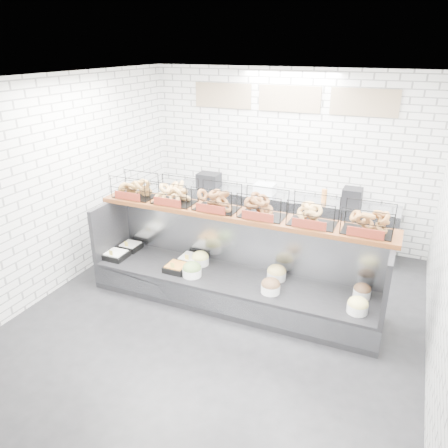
% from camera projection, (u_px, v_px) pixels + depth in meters
% --- Properties ---
extents(ground, '(5.50, 5.50, 0.00)m').
position_uv_depth(ground, '(224.00, 313.00, 5.87)').
color(ground, black).
rests_on(ground, ground).
extents(room_shell, '(5.02, 5.51, 3.01)m').
position_uv_depth(room_shell, '(242.00, 152.00, 5.59)').
color(room_shell, silver).
rests_on(room_shell, ground).
extents(display_case, '(4.00, 0.90, 1.20)m').
position_uv_depth(display_case, '(234.00, 280.00, 6.04)').
color(display_case, black).
rests_on(display_case, ground).
extents(bagel_shelf, '(4.10, 0.50, 0.40)m').
position_uv_depth(bagel_shelf, '(239.00, 204.00, 5.77)').
color(bagel_shelf, '#4C2510').
rests_on(bagel_shelf, display_case).
extents(prep_counter, '(4.00, 0.60, 1.20)m').
position_uv_depth(prep_counter, '(278.00, 219.00, 7.75)').
color(prep_counter, '#93969B').
rests_on(prep_counter, ground).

